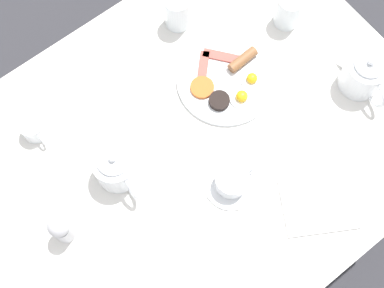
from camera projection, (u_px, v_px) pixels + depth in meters
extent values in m
plane|color=#333338|center=(192.00, 209.00, 2.07)|extent=(8.00, 8.00, 0.00)
cube|color=silver|center=(192.00, 148.00, 1.38)|extent=(0.94, 1.22, 0.03)
cylinder|color=brown|center=(243.00, 7.00, 1.96)|extent=(0.04, 0.04, 0.72)
cylinder|color=white|center=(226.00, 80.00, 1.42)|extent=(0.26, 0.26, 0.01)
cylinder|color=white|center=(241.00, 98.00, 1.40)|extent=(0.06, 0.06, 0.00)
sphere|color=yellow|center=(242.00, 96.00, 1.39)|extent=(0.03, 0.03, 0.03)
cylinder|color=white|center=(252.00, 80.00, 1.42)|extent=(0.06, 0.06, 0.00)
sphere|color=yellow|center=(252.00, 78.00, 1.41)|extent=(0.03, 0.03, 0.03)
cylinder|color=brown|center=(243.00, 60.00, 1.42)|extent=(0.03, 0.09, 0.03)
cube|color=#B74C42|center=(221.00, 56.00, 1.44)|extent=(0.09, 0.08, 0.01)
cube|color=#B74C42|center=(203.00, 68.00, 1.43)|extent=(0.09, 0.09, 0.01)
cylinder|color=#D16023|center=(202.00, 87.00, 1.41)|extent=(0.06, 0.06, 0.01)
cylinder|color=black|center=(219.00, 101.00, 1.39)|extent=(0.05, 0.05, 0.02)
cylinder|color=white|center=(116.00, 167.00, 1.30)|extent=(0.11, 0.11, 0.10)
cylinder|color=white|center=(113.00, 160.00, 1.25)|extent=(0.08, 0.08, 0.01)
sphere|color=white|center=(112.00, 158.00, 1.23)|extent=(0.02, 0.02, 0.02)
cone|color=white|center=(100.00, 143.00, 1.31)|extent=(0.06, 0.02, 0.05)
torus|color=white|center=(129.00, 186.00, 1.28)|extent=(0.08, 0.01, 0.08)
cylinder|color=white|center=(363.00, 74.00, 1.38)|extent=(0.11, 0.11, 0.10)
cylinder|color=white|center=(370.00, 64.00, 1.33)|extent=(0.08, 0.08, 0.01)
sphere|color=white|center=(372.00, 62.00, 1.32)|extent=(0.02, 0.02, 0.02)
cone|color=white|center=(350.00, 50.00, 1.39)|extent=(0.06, 0.03, 0.05)
torus|color=white|center=(375.00, 93.00, 1.36)|extent=(0.08, 0.03, 0.08)
torus|color=white|center=(50.00, 272.00, 1.23)|extent=(0.04, 0.02, 0.04)
cylinder|color=white|center=(231.00, 184.00, 1.33)|extent=(0.14, 0.14, 0.01)
cylinder|color=white|center=(232.00, 181.00, 1.31)|extent=(0.08, 0.08, 0.05)
cylinder|color=olive|center=(231.00, 181.00, 1.31)|extent=(0.07, 0.07, 0.04)
torus|color=white|center=(247.00, 172.00, 1.31)|extent=(0.01, 0.04, 0.04)
cylinder|color=white|center=(177.00, 11.00, 1.44)|extent=(0.07, 0.07, 0.11)
cylinder|color=white|center=(288.00, 11.00, 1.45)|extent=(0.07, 0.07, 0.10)
cylinder|color=white|center=(33.00, 128.00, 1.35)|extent=(0.06, 0.06, 0.06)
torus|color=white|center=(41.00, 138.00, 1.35)|extent=(0.04, 0.01, 0.04)
cylinder|color=#BCBCC1|center=(64.00, 231.00, 1.26)|extent=(0.05, 0.05, 0.07)
sphere|color=#BCBCC1|center=(58.00, 226.00, 1.21)|extent=(0.05, 0.05, 0.05)
cube|color=white|center=(318.00, 203.00, 1.32)|extent=(0.22, 0.23, 0.01)
cube|color=silver|center=(150.00, 275.00, 1.26)|extent=(0.17, 0.06, 0.00)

